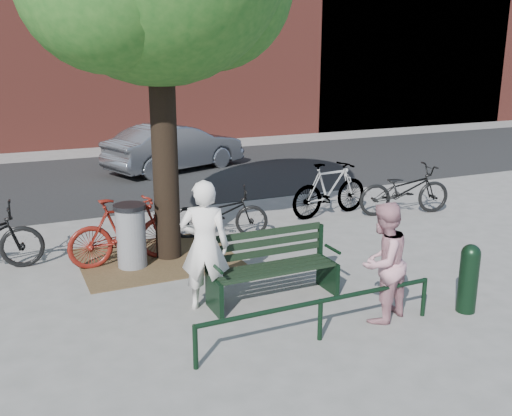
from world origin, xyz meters
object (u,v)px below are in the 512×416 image
bollard (469,276)px  bicycle_c (219,213)px  person_left (205,246)px  parked_car (175,147)px  litter_bin (131,236)px  person_right (383,262)px  park_bench (271,265)px

bollard → bicycle_c: (-1.77, 4.13, -0.03)m
person_left → parked_car: person_left is taller
bollard → bicycle_c: bicycle_c is taller
litter_bin → parked_car: 7.50m
bicycle_c → parked_car: size_ratio=0.43×
parked_car → person_right: bearing=157.8°
park_bench → litter_bin: litter_bin is taller
person_left → parked_car: 9.09m
parked_car → person_left: bearing=145.8°
bollard → litter_bin: size_ratio=0.90×
person_right → parked_car: (0.42, 10.01, -0.09)m
litter_bin → bicycle_c: litter_bin is taller
litter_bin → parked_car: size_ratio=0.25×
person_left → bicycle_c: (1.21, 2.66, -0.40)m
park_bench → litter_bin: bearing=126.8°
park_bench → bollard: (2.09, -1.41, 0.00)m
person_left → bollard: 3.35m
person_right → litter_bin: size_ratio=1.50×
bollard → parked_car: 10.31m
person_left → person_right: size_ratio=1.14×
litter_bin → person_right: bearing=-52.0°
litter_bin → parked_car: parked_car is taller
park_bench → person_right: bearing=-49.9°
person_right → litter_bin: (-2.39, 3.05, -0.24)m
person_left → bicycle_c: 2.95m
park_bench → person_right: person_right is taller
bicycle_c → park_bench: bearing=-167.6°
park_bench → parked_car: (1.37, 8.88, 0.18)m
person_right → parked_car: person_right is taller
parked_car → litter_bin: bearing=138.2°
park_bench → bicycle_c: bearing=83.4°
person_left → litter_bin: person_left is taller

